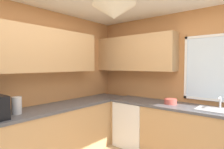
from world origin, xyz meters
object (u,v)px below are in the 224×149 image
dishwasher (134,123)px  bowl (170,101)px  kettle (17,105)px  sink_assembly (218,110)px

dishwasher → bowl: bowl is taller
dishwasher → kettle: 2.12m
kettle → bowl: 2.39m
sink_assembly → bowl: (-0.72, -0.01, 0.03)m
kettle → sink_assembly: bearing=43.5°
dishwasher → bowl: size_ratio=4.05×
dishwasher → sink_assembly: 1.52m
dishwasher → sink_assembly: sink_assembly is taller
dishwasher → sink_assembly: bearing=1.5°
kettle → dishwasher: bearing=71.7°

